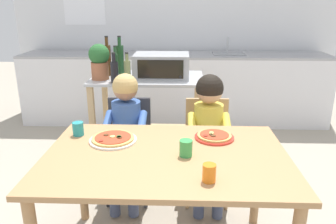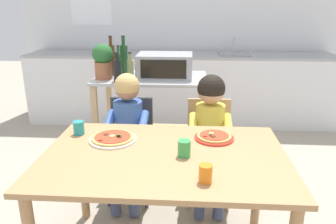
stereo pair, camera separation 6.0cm
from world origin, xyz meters
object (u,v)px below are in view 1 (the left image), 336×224
bottle_tall_green_wine (127,70)px  drinking_cup_orange (209,173)px  potted_herb_plant (99,60)px  child_in_blue_striped_shirt (126,125)px  dining_chair_left (129,141)px  drinking_cup_green (186,148)px  bottle_dark_olive_oil (108,59)px  toaster_oven (162,65)px  bottle_brown_beer (120,58)px  drinking_cup_teal (78,129)px  bottle_clear_vinegar (115,66)px  pizza_plate_white (113,139)px  pizza_plate_red_rimmed (214,136)px  bottle_squat_spirits (114,71)px  child_in_yellow_shirt (209,124)px  dining_chair_right (207,143)px  kitchen_island_cart (148,107)px  dining_table (166,168)px

bottle_tall_green_wine → drinking_cup_orange: (0.60, -1.39, -0.21)m
potted_herb_plant → child_in_blue_striped_shirt: 0.75m
dining_chair_left → child_in_blue_striped_shirt: size_ratio=0.79×
drinking_cup_green → bottle_dark_olive_oil: bearing=117.4°
potted_herb_plant → drinking_cup_orange: (0.86, -1.49, -0.28)m
toaster_oven → bottle_brown_beer: bottle_brown_beer is taller
bottle_tall_green_wine → bottle_dark_olive_oil: bearing=130.4°
drinking_cup_teal → toaster_oven: bearing=65.5°
bottle_clear_vinegar → drinking_cup_green: 1.35m
pizza_plate_white → pizza_plate_red_rimmed: (0.63, 0.07, -0.00)m
bottle_squat_spirits → bottle_dark_olive_oil: bearing=111.5°
pizza_plate_red_rimmed → bottle_clear_vinegar: bearing=130.5°
child_in_yellow_shirt → bottle_clear_vinegar: bearing=146.5°
potted_herb_plant → dining_chair_right: potted_herb_plant is taller
kitchen_island_cart → bottle_tall_green_wine: size_ratio=4.02×
pizza_plate_red_rimmed → drinking_cup_green: drinking_cup_green is taller
kitchen_island_cart → toaster_oven: (0.13, 0.00, 0.40)m
bottle_clear_vinegar → dining_table: bottle_clear_vinegar is taller
kitchen_island_cart → child_in_yellow_shirt: size_ratio=1.00×
kitchen_island_cart → pizza_plate_white: (-0.11, -1.14, 0.15)m
potted_herb_plant → child_in_blue_striped_shirt: bearing=-61.4°
toaster_oven → drinking_cup_teal: 1.18m
potted_herb_plant → dining_chair_right: size_ratio=0.39×
child_in_yellow_shirt → pizza_plate_white: 0.79m
toaster_oven → bottle_clear_vinegar: (-0.40, -0.15, 0.02)m
toaster_oven → potted_herb_plant: 0.56m
bottle_dark_olive_oil → drinking_cup_teal: size_ratio=4.21×
toaster_oven → child_in_blue_striped_shirt: (-0.24, -0.68, -0.33)m
kitchen_island_cart → dining_chair_left: 0.58m
bottle_clear_vinegar → potted_herb_plant: bearing=166.5°
bottle_dark_olive_oil → pizza_plate_red_rimmed: 1.47m
kitchen_island_cart → pizza_plate_white: 1.15m
bottle_dark_olive_oil → drinking_cup_teal: bearing=-88.5°
dining_table → drinking_cup_teal: 0.65m
toaster_oven → bottle_squat_spirits: size_ratio=1.91×
drinking_cup_teal → pizza_plate_red_rimmed: bearing=-1.4°
dining_chair_left → bottle_tall_green_wine: bearing=97.5°
dining_chair_right → drinking_cup_teal: (-0.87, -0.50, 0.30)m
drinking_cup_teal → kitchen_island_cart: bearing=71.6°
dining_table → drinking_cup_orange: (0.22, -0.29, 0.14)m
bottle_squat_spirits → pizza_plate_white: (0.15, -0.89, -0.24)m
child_in_blue_striped_shirt → bottle_brown_beer: bearing=101.7°
bottle_squat_spirits → potted_herb_plant: 0.21m
bottle_brown_beer → potted_herb_plant: bearing=-117.9°
bottle_brown_beer → dining_table: bottle_brown_beer is taller
bottle_clear_vinegar → dining_chair_left: 0.69m
child_in_blue_striped_shirt → child_in_yellow_shirt: size_ratio=1.00×
potted_herb_plant → child_in_blue_striped_shirt: (0.31, -0.56, -0.39)m
child_in_blue_striped_shirt → toaster_oven: bearing=70.6°
bottle_clear_vinegar → drinking_cup_green: bearing=-62.8°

